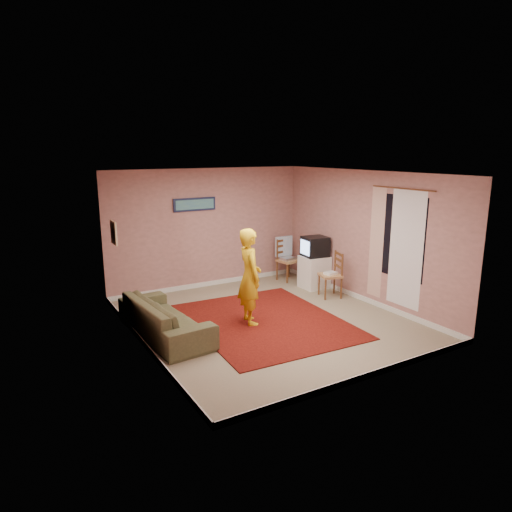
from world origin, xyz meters
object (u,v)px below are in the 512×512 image
tv_cabinet (314,272)px  chair_b (331,270)px  person (250,277)px  sofa (165,318)px  crt_tv (315,247)px  chair_a (288,256)px

tv_cabinet → chair_b: size_ratio=1.36×
chair_b → person: person is taller
sofa → crt_tv: bearing=-81.3°
chair_b → person: 2.22m
person → chair_a: bearing=-36.9°
tv_cabinet → chair_b: bearing=-99.5°
chair_a → chair_b: chair_a is taller
sofa → chair_a: bearing=-69.7°
chair_b → person: size_ratio=0.31×
crt_tv → chair_b: (-0.11, -0.69, -0.35)m
tv_cabinet → crt_tv: bearing=173.8°
chair_a → sofa: bearing=-162.8°
chair_b → sofa: (-3.63, -0.22, -0.27)m
tv_cabinet → chair_b: (-0.12, -0.68, 0.22)m
crt_tv → chair_a: crt_tv is taller
chair_b → sofa: chair_b is taller
sofa → chair_b: bearing=-91.4°
person → tv_cabinet: bearing=-52.6°
crt_tv → person: bearing=-147.5°
tv_cabinet → crt_tv: 0.57m
crt_tv → chair_a: bearing=108.2°
tv_cabinet → crt_tv: size_ratio=1.29×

